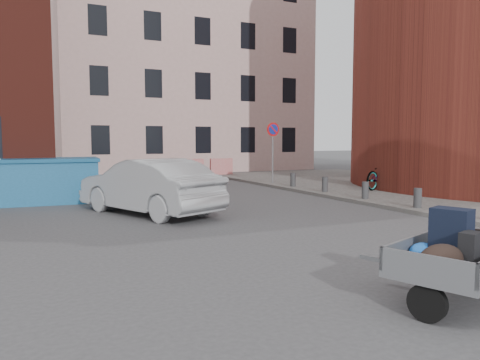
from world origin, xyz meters
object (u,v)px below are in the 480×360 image
trailer (453,257)px  dumpster (43,180)px  silver_car (148,186)px  bicycle (382,174)px

trailer → dumpster: dumpster is taller
silver_car → bicycle: 9.55m
silver_car → dumpster: bearing=-78.4°
dumpster → silver_car: 4.43m
silver_car → bicycle: bearing=165.2°
dumpster → bicycle: (11.96, -2.35, -0.03)m
trailer → bicycle: bicycle is taller
trailer → silver_car: 8.76m
dumpster → bicycle: 12.18m
trailer → silver_car: silver_car is taller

